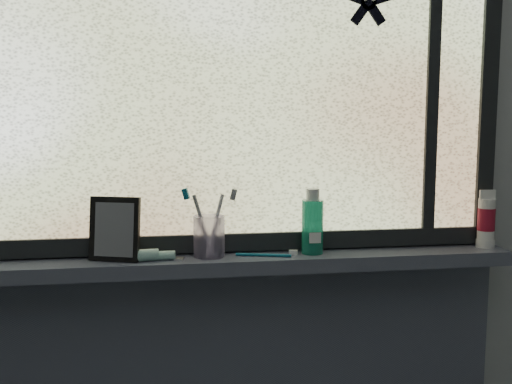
{
  "coord_description": "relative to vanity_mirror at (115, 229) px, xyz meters",
  "views": [
    {
      "loc": [
        -0.16,
        -0.3,
        1.39
      ],
      "look_at": [
        0.05,
        1.05,
        1.22
      ],
      "focal_mm": 40.0,
      "sensor_mm": 36.0,
      "label": 1
    }
  ],
  "objects": [
    {
      "name": "wall_back",
      "position": [
        0.3,
        0.08,
        0.14
      ],
      "size": [
        3.0,
        0.01,
        2.5
      ],
      "primitive_type": "cube",
      "color": "#9EA3A8",
      "rests_on": "ground"
    },
    {
      "name": "cream_tube",
      "position": [
        1.07,
        0.01,
        0.01
      ],
      "size": [
        0.06,
        0.06,
        0.12
      ],
      "primitive_type": "cylinder",
      "rotation": [
        0.0,
        0.0,
        -0.21
      ],
      "color": "silver",
      "rests_on": "windowsill"
    },
    {
      "name": "toothbrush_lying",
      "position": [
        0.4,
        -0.01,
        -0.08
      ],
      "size": [
        0.19,
        0.07,
        0.01
      ],
      "primitive_type": null,
      "rotation": [
        0.0,
        0.0,
        -0.26
      ],
      "color": "#0D617D",
      "rests_on": "windowsill"
    },
    {
      "name": "toothbrush_cup",
      "position": [
        0.25,
        0.01,
        -0.03
      ],
      "size": [
        0.1,
        0.1,
        0.11
      ],
      "primitive_type": "cylinder",
      "rotation": [
        0.0,
        0.0,
        -0.19
      ],
      "color": "#B6A3D7",
      "rests_on": "windowsill"
    },
    {
      "name": "frame_mullion",
      "position": [
        0.9,
        0.05,
        0.42
      ],
      "size": [
        0.03,
        0.03,
        1.0
      ],
      "primitive_type": "cube",
      "color": "black",
      "rests_on": "wall_back"
    },
    {
      "name": "frame_right",
      "position": [
        1.08,
        0.05,
        0.42
      ],
      "size": [
        0.05,
        0.03,
        1.1
      ],
      "primitive_type": "cube",
      "color": "black",
      "rests_on": "wall_back"
    },
    {
      "name": "frame_bottom",
      "position": [
        0.3,
        0.05,
        -0.06
      ],
      "size": [
        1.6,
        0.03,
        0.05
      ],
      "primitive_type": "cube",
      "color": "black",
      "rests_on": "windowsill"
    },
    {
      "name": "windowsill",
      "position": [
        0.3,
        0.0,
        -0.11
      ],
      "size": [
        1.62,
        0.14,
        0.04
      ],
      "primitive_type": "cube",
      "color": "#484D60",
      "rests_on": "wall_back"
    },
    {
      "name": "vanity_mirror",
      "position": [
        0.0,
        0.0,
        0.0
      ],
      "size": [
        0.15,
        0.11,
        0.17
      ],
      "primitive_type": "cube",
      "rotation": [
        0.0,
        0.0,
        -0.33
      ],
      "color": "black",
      "rests_on": "windowsill"
    },
    {
      "name": "starfish_sticker",
      "position": [
        0.7,
        0.04,
        0.61
      ],
      "size": [
        0.15,
        0.02,
        0.15
      ],
      "primitive_type": null,
      "color": "black",
      "rests_on": "window_pane"
    },
    {
      "name": "toothpaste_tube",
      "position": [
        0.1,
        -0.02,
        -0.07
      ],
      "size": [
        0.18,
        0.05,
        0.03
      ],
      "primitive_type": null,
      "rotation": [
        0.0,
        0.0,
        0.05
      ],
      "color": "white",
      "rests_on": "windowsill"
    },
    {
      "name": "window_pane",
      "position": [
        0.3,
        0.05,
        0.42
      ],
      "size": [
        1.5,
        0.01,
        1.0
      ],
      "primitive_type": "cube",
      "color": "silver",
      "rests_on": "wall_back"
    },
    {
      "name": "mouthwash_bottle",
      "position": [
        0.54,
        0.0,
        0.01
      ],
      "size": [
        0.06,
        0.06,
        0.15
      ],
      "primitive_type": "cylinder",
      "rotation": [
        0.0,
        0.0,
        0.05
      ],
      "color": "#1D9978",
      "rests_on": "windowsill"
    }
  ]
}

